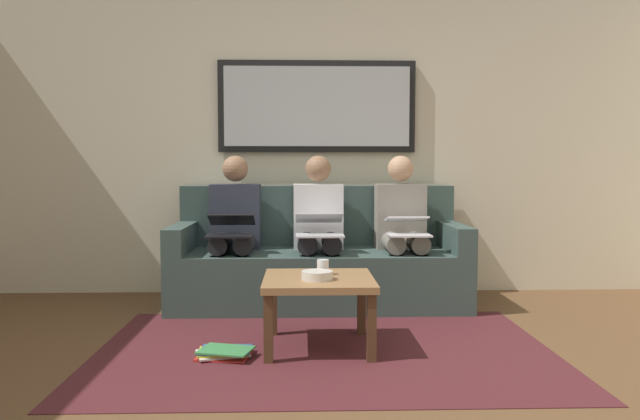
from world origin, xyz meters
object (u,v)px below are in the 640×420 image
(magazine_stack, at_px, (224,352))
(person_middle, at_px, (319,225))
(person_left, at_px, (402,225))
(laptop_black, at_px, (231,227))
(laptop_white, at_px, (408,226))
(couch, at_px, (318,263))
(bowl, at_px, (317,275))
(person_right, at_px, (234,226))
(coffee_table, at_px, (319,287))
(cup, at_px, (323,267))
(framed_mirror, at_px, (317,107))
(laptop_silver, at_px, (320,225))

(magazine_stack, bearing_deg, person_middle, -112.97)
(person_left, xyz_separation_m, laptop_black, (1.28, 0.24, 0.01))
(person_left, height_order, laptop_white, person_left)
(couch, distance_m, person_left, 0.71)
(bowl, xyz_separation_m, magazine_stack, (0.52, 0.10, -0.41))
(couch, bearing_deg, person_right, 6.13)
(coffee_table, distance_m, cup, 0.14)
(cup, height_order, laptop_black, laptop_black)
(person_left, distance_m, laptop_black, 1.30)
(framed_mirror, xyz_separation_m, person_right, (0.64, 0.46, -0.94))
(framed_mirror, height_order, person_left, framed_mirror)
(bowl, xyz_separation_m, person_right, (0.60, -1.23, 0.17))
(couch, bearing_deg, framed_mirror, -90.00)
(framed_mirror, relative_size, magazine_stack, 4.72)
(coffee_table, distance_m, person_left, 1.36)
(cup, relative_size, laptop_white, 0.27)
(couch, bearing_deg, bowl, 88.08)
(framed_mirror, xyz_separation_m, cup, (0.01, 1.52, -1.09))
(bowl, relative_size, laptop_white, 0.54)
(laptop_white, bearing_deg, coffee_table, 53.17)
(couch, bearing_deg, magazine_stack, 68.05)
(laptop_white, bearing_deg, person_left, -90.00)
(framed_mirror, distance_m, person_left, 1.23)
(coffee_table, distance_m, laptop_black, 1.13)
(couch, distance_m, laptop_white, 0.78)
(coffee_table, relative_size, laptop_black, 1.79)
(couch, xyz_separation_m, framed_mirror, (0.00, -0.39, 1.24))
(couch, relative_size, magazine_stack, 6.38)
(cup, bearing_deg, person_right, -59.16)
(framed_mirror, relative_size, person_middle, 1.43)
(couch, bearing_deg, laptop_white, 153.53)
(bowl, relative_size, person_right, 0.16)
(laptop_black, bearing_deg, bowl, 121.08)
(person_middle, bearing_deg, cup, 89.72)
(couch, bearing_deg, laptop_black, 25.43)
(laptop_black, bearing_deg, laptop_silver, -179.71)
(bowl, height_order, laptop_silver, laptop_silver)
(couch, height_order, person_left, person_left)
(coffee_table, bearing_deg, laptop_white, -126.83)
(magazine_stack, bearing_deg, laptop_silver, -117.21)
(couch, height_order, bowl, couch)
(laptop_silver, bearing_deg, person_right, -19.96)
(coffee_table, relative_size, bowl, 3.56)
(person_right, distance_m, laptop_black, 0.24)
(coffee_table, xyz_separation_m, laptop_black, (0.61, -0.91, 0.27))
(laptop_white, relative_size, person_middle, 0.29)
(bowl, bearing_deg, person_middle, -92.03)
(bowl, distance_m, person_middle, 1.24)
(coffee_table, relative_size, magazine_stack, 1.84)
(bowl, xyz_separation_m, person_middle, (-0.04, -1.23, 0.17))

